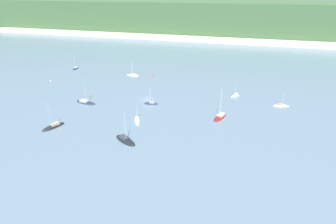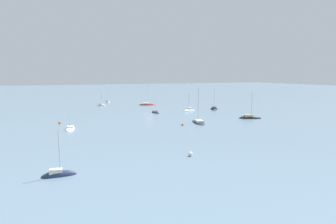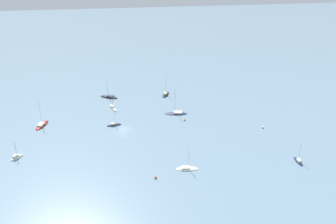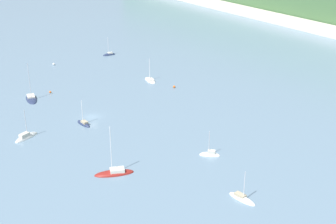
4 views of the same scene
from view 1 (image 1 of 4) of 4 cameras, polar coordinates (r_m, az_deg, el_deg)
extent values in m
plane|color=slate|center=(103.39, -4.75, 2.72)|extent=(600.00, 600.00, 0.00)
cube|color=#42663D|center=(259.25, 8.66, 19.59)|extent=(465.36, 76.09, 28.91)
cube|color=beige|center=(220.15, 6.89, 15.43)|extent=(395.56, 6.00, 4.25)
ellipsoid|color=white|center=(87.01, -6.72, -1.96)|extent=(4.38, 6.66, 1.89)
cube|color=beige|center=(86.10, -6.73, -1.55)|extent=(2.11, 2.65, 0.89)
cylinder|color=#B2B2B7|center=(85.65, -6.86, 0.36)|extent=(0.14, 0.14, 6.44)
ellipsoid|color=black|center=(90.19, -23.65, -3.07)|extent=(5.03, 7.67, 1.85)
cube|color=tan|center=(90.01, -23.43, -2.43)|extent=(2.49, 3.06, 0.79)
cylinder|color=#B2B2B7|center=(88.06, -24.39, -0.44)|extent=(0.14, 0.14, 8.45)
ellipsoid|color=white|center=(105.85, 23.38, 1.16)|extent=(6.08, 2.66, 1.41)
cube|color=tan|center=(105.44, 23.20, 1.51)|extent=(2.29, 1.50, 0.59)
cylinder|color=silver|center=(104.80, 23.83, 2.72)|extent=(0.14, 0.14, 5.52)
ellipsoid|color=white|center=(133.59, -7.66, 7.89)|extent=(6.93, 3.28, 1.22)
cube|color=beige|center=(133.14, -7.48, 8.11)|extent=(2.61, 1.96, 0.49)
cylinder|color=silver|center=(132.70, -7.88, 9.44)|extent=(0.14, 0.14, 6.77)
ellipsoid|color=#232D4C|center=(104.91, -17.44, 1.93)|extent=(9.26, 4.43, 1.17)
cube|color=beige|center=(105.14, -17.77, 2.31)|extent=(3.51, 2.57, 0.62)
cylinder|color=#B2B2B7|center=(102.65, -17.65, 4.72)|extent=(0.14, 0.14, 10.41)
ellipsoid|color=#232D4C|center=(151.71, -19.46, 8.80)|extent=(1.61, 4.97, 1.63)
cube|color=silver|center=(151.80, -19.42, 9.12)|extent=(1.05, 1.81, 0.66)
cylinder|color=silver|center=(150.62, -19.72, 10.07)|extent=(0.14, 0.14, 6.27)
ellipsoid|color=white|center=(109.57, 14.39, 3.32)|extent=(4.00, 4.30, 1.65)
cube|color=beige|center=(109.50, 14.57, 3.78)|extent=(1.79, 1.85, 0.85)
cylinder|color=#B2B2B7|center=(108.31, 14.48, 4.82)|extent=(0.14, 0.14, 5.32)
ellipsoid|color=#232D4C|center=(99.23, -3.71, 1.75)|extent=(5.46, 2.34, 1.47)
cube|color=tan|center=(98.86, -3.48, 2.12)|extent=(2.04, 1.38, 0.63)
cylinder|color=silver|center=(97.98, -3.92, 3.54)|extent=(0.14, 0.14, 5.88)
ellipsoid|color=maroon|center=(90.40, 11.22, -1.20)|extent=(5.10, 8.38, 1.40)
cube|color=silver|center=(90.60, 11.43, -0.62)|extent=(2.66, 3.31, 0.76)
cylinder|color=silver|center=(87.80, 11.41, 1.88)|extent=(0.14, 0.14, 10.10)
ellipsoid|color=black|center=(76.68, -9.23, -6.20)|extent=(8.60, 6.53, 1.59)
cube|color=#333842|center=(76.77, -9.56, -5.53)|extent=(3.56, 3.16, 0.62)
cylinder|color=silver|center=(74.02, -9.30, -3.20)|extent=(0.14, 0.14, 8.59)
sphere|color=orange|center=(132.52, -3.27, 8.10)|extent=(0.73, 0.73, 0.73)
sphere|color=orange|center=(110.74, -16.69, 3.45)|extent=(0.62, 0.62, 0.62)
sphere|color=white|center=(134.02, -24.16, 6.10)|extent=(0.80, 0.80, 0.80)
camera|label=2|loc=(173.49, -31.77, 13.52)|focal=28.00mm
camera|label=3|loc=(197.34, 7.34, 30.27)|focal=35.00mm
camera|label=4|loc=(84.78, 76.44, 12.18)|focal=50.00mm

